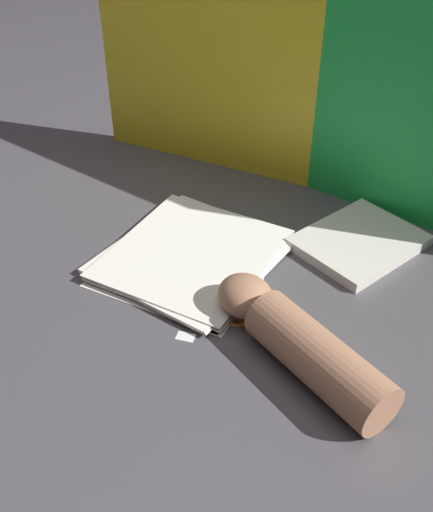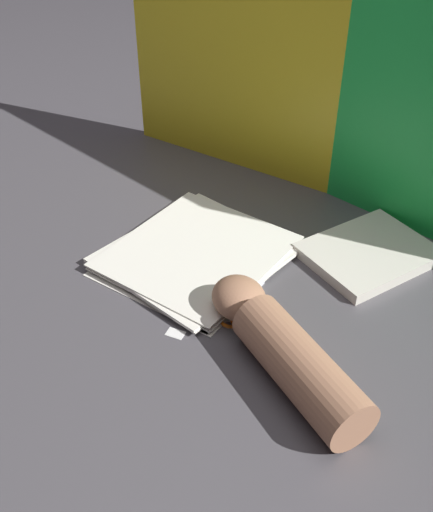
{
  "view_description": "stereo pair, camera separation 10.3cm",
  "coord_description": "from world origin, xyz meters",
  "px_view_note": "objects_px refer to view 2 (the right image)",
  "views": [
    {
      "loc": [
        0.43,
        -0.7,
        0.68
      ],
      "look_at": [
        0.01,
        -0.0,
        0.06
      ],
      "focal_mm": 42.0,
      "sensor_mm": 36.0,
      "label": 1
    },
    {
      "loc": [
        0.52,
        -0.64,
        0.68
      ],
      "look_at": [
        0.01,
        -0.0,
        0.06
      ],
      "focal_mm": 42.0,
      "sensor_mm": 36.0,
      "label": 2
    }
  ],
  "objects_px": {
    "paper_stack": "(197,254)",
    "book_closed": "(369,253)",
    "scissors": "(239,309)",
    "hand_forearm": "(284,349)"
  },
  "relations": [
    {
      "from": "paper_stack",
      "to": "book_closed",
      "type": "bearing_deg",
      "value": 38.7
    },
    {
      "from": "book_closed",
      "to": "scissors",
      "type": "bearing_deg",
      "value": -110.75
    },
    {
      "from": "book_closed",
      "to": "scissors",
      "type": "distance_m",
      "value": 0.29
    },
    {
      "from": "scissors",
      "to": "hand_forearm",
      "type": "distance_m",
      "value": 0.15
    },
    {
      "from": "book_closed",
      "to": "hand_forearm",
      "type": "relative_size",
      "value": 0.79
    },
    {
      "from": "paper_stack",
      "to": "book_closed",
      "type": "height_order",
      "value": "book_closed"
    },
    {
      "from": "book_closed",
      "to": "scissors",
      "type": "xyz_separation_m",
      "value": [
        -0.1,
        -0.27,
        -0.01
      ]
    },
    {
      "from": "scissors",
      "to": "hand_forearm",
      "type": "bearing_deg",
      "value": -25.42
    },
    {
      "from": "scissors",
      "to": "hand_forearm",
      "type": "relative_size",
      "value": 0.39
    },
    {
      "from": "hand_forearm",
      "to": "scissors",
      "type": "bearing_deg",
      "value": 154.58
    }
  ]
}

